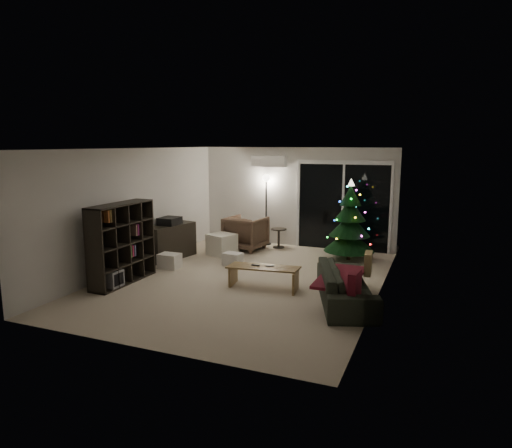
{
  "coord_description": "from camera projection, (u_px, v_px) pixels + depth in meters",
  "views": [
    {
      "loc": [
        3.4,
        -7.78,
        2.59
      ],
      "look_at": [
        0.1,
        0.3,
        1.05
      ],
      "focal_mm": 32.0,
      "sensor_mm": 36.0,
      "label": 1
    }
  ],
  "objects": [
    {
      "name": "cardboard_box_a",
      "position": [
        170.0,
        261.0,
        9.6
      ],
      "size": [
        0.44,
        0.34,
        0.31
      ],
      "primitive_type": "cube",
      "rotation": [
        0.0,
        0.0,
        0.01
      ],
      "color": "silver",
      "rests_on": "floor"
    },
    {
      "name": "room",
      "position": [
        292.0,
        218.0,
        9.82
      ],
      "size": [
        6.5,
        7.51,
        2.6
      ],
      "color": "beige",
      "rests_on": "ground"
    },
    {
      "name": "armchair",
      "position": [
        246.0,
        233.0,
        11.27
      ],
      "size": [
        0.98,
        1.0,
        0.83
      ],
      "primitive_type": "imported",
      "rotation": [
        0.0,
        0.0,
        3.03
      ],
      "color": "brown",
      "rests_on": "floor"
    },
    {
      "name": "bookshelf",
      "position": [
        114.0,
        243.0,
        8.58
      ],
      "size": [
        0.48,
        1.53,
        1.51
      ],
      "primitive_type": null,
      "rotation": [
        0.0,
        0.0,
        -0.07
      ],
      "color": "black",
      "rests_on": "floor"
    },
    {
      "name": "cushion_b",
      "position": [
        355.0,
        284.0,
        6.75
      ],
      "size": [
        0.14,
        0.4,
        0.39
      ],
      "primitive_type": "cube",
      "rotation": [
        0.0,
        0.0,
        -0.07
      ],
      "color": "maroon",
      "rests_on": "sofa"
    },
    {
      "name": "floor_lamp",
      "position": [
        266.0,
        211.0,
        11.78
      ],
      "size": [
        0.28,
        0.28,
        1.75
      ],
      "primitive_type": "cylinder",
      "color": "black",
      "rests_on": "floor"
    },
    {
      "name": "cushion_a",
      "position": [
        368.0,
        263.0,
        7.93
      ],
      "size": [
        0.15,
        0.4,
        0.39
      ],
      "primitive_type": "cube",
      "rotation": [
        0.0,
        0.0,
        0.09
      ],
      "color": "#94835A",
      "rests_on": "sofa"
    },
    {
      "name": "remote_a",
      "position": [
        256.0,
        265.0,
        8.28
      ],
      "size": [
        0.16,
        0.05,
        0.02
      ],
      "primitive_type": "cube",
      "color": "black",
      "rests_on": "coffee_table"
    },
    {
      "name": "christmas_tree",
      "position": [
        350.0,
        220.0,
        10.16
      ],
      "size": [
        1.42,
        1.42,
        1.83
      ],
      "primitive_type": "cone",
      "rotation": [
        0.0,
        0.0,
        0.3
      ],
      "color": "black",
      "rests_on": "floor"
    },
    {
      "name": "remote_b",
      "position": [
        270.0,
        266.0,
        8.23
      ],
      "size": [
        0.15,
        0.09,
        0.02
      ],
      "primitive_type": "cube",
      "rotation": [
        0.0,
        0.0,
        0.35
      ],
      "color": "slate",
      "rests_on": "coffee_table"
    },
    {
      "name": "sofa",
      "position": [
        346.0,
        286.0,
        7.47
      ],
      "size": [
        1.41,
        2.18,
        0.59
      ],
      "primitive_type": "imported",
      "rotation": [
        0.0,
        0.0,
        1.9
      ],
      "color": "#272E22",
      "rests_on": "floor"
    },
    {
      "name": "ottoman",
      "position": [
        222.0,
        244.0,
        10.75
      ],
      "size": [
        0.7,
        0.7,
        0.49
      ],
      "primitive_type": "cube",
      "rotation": [
        0.0,
        0.0,
        -0.33
      ],
      "color": "silver",
      "rests_on": "floor"
    },
    {
      "name": "media_cabinet",
      "position": [
        170.0,
        241.0,
        10.38
      ],
      "size": [
        0.7,
        1.32,
        0.78
      ],
      "primitive_type": "cube",
      "rotation": [
        0.0,
        0.0,
        -0.19
      ],
      "color": "black",
      "rests_on": "floor"
    },
    {
      "name": "cardboard_box_b",
      "position": [
        233.0,
        259.0,
        9.83
      ],
      "size": [
        0.42,
        0.33,
        0.27
      ],
      "primitive_type": "cube",
      "rotation": [
        0.0,
        0.0,
        -0.12
      ],
      "color": "silver",
      "rests_on": "floor"
    },
    {
      "name": "side_table",
      "position": [
        279.0,
        238.0,
        11.49
      ],
      "size": [
        0.49,
        0.49,
        0.49
      ],
      "primitive_type": "cylinder",
      "rotation": [
        0.0,
        0.0,
        -0.32
      ],
      "color": "black",
      "rests_on": "floor"
    },
    {
      "name": "coffee_table",
      "position": [
        263.0,
        277.0,
        8.26
      ],
      "size": [
        1.32,
        0.59,
        0.4
      ],
      "primitive_type": null,
      "rotation": [
        0.0,
        0.0,
        0.12
      ],
      "color": "#9C7847",
      "rests_on": "floor"
    },
    {
      "name": "sofa_throw",
      "position": [
        340.0,
        277.0,
        7.49
      ],
      "size": [
        0.63,
        1.46,
        0.05
      ],
      "primitive_type": "cube",
      "color": "maroon",
      "rests_on": "sofa"
    },
    {
      "name": "stereo",
      "position": [
        170.0,
        221.0,
        10.3
      ],
      "size": [
        0.4,
        0.47,
        0.17
      ],
      "primitive_type": "cube",
      "color": "black",
      "rests_on": "media_cabinet"
    }
  ]
}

